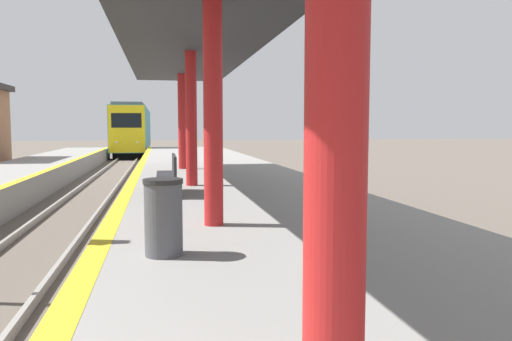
{
  "coord_description": "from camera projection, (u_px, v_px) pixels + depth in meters",
  "views": [
    {
      "loc": [
        2.47,
        -1.23,
        2.46
      ],
      "look_at": [
        6.99,
        22.33,
        0.4
      ],
      "focal_mm": 35.0,
      "sensor_mm": 36.0,
      "label": 1
    }
  ],
  "objects": [
    {
      "name": "station_canopy",
      "position": [
        198.0,
        33.0,
        10.44
      ],
      "size": [
        3.5,
        22.46,
        3.78
      ],
      "color": "red",
      "rests_on": "platform_right"
    },
    {
      "name": "bench",
      "position": [
        169.0,
        173.0,
        11.69
      ],
      "size": [
        0.44,
        1.86,
        0.92
      ],
      "color": "#28282D",
      "rests_on": "platform_right"
    },
    {
      "name": "train",
      "position": [
        133.0,
        130.0,
        46.85
      ],
      "size": [
        2.77,
        19.54,
        4.44
      ],
      "color": "black",
      "rests_on": "ground"
    },
    {
      "name": "trash_bin",
      "position": [
        164.0,
        217.0,
        6.05
      ],
      "size": [
        0.48,
        0.48,
        0.94
      ],
      "color": "#4C4C51",
      "rests_on": "platform_right"
    }
  ]
}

